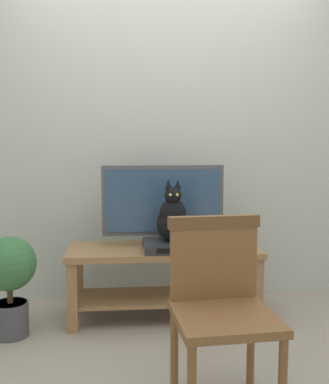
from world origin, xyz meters
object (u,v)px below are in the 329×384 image
object	(u,v)px
tv	(163,203)
media_box	(172,246)
tv_stand	(164,268)
cat	(173,218)
potted_plant	(9,276)
wooden_chair	(220,297)
book_stack	(232,238)

from	to	relation	value
tv	media_box	xyz separation A→B (m)	(0.05, -0.18, -0.27)
tv_stand	tv	xyz separation A→B (m)	(0.00, 0.09, 0.45)
tv	cat	world-z (taller)	tv
cat	potted_plant	size ratio (longest dim) A/B	0.65
wooden_chair	book_stack	distance (m)	1.13
book_stack	media_box	bearing A→B (deg)	-166.87
cat	potted_plant	world-z (taller)	cat
tv	media_box	world-z (taller)	tv
book_stack	tv	bearing A→B (deg)	171.12
tv	wooden_chair	bearing A→B (deg)	-81.32
tv	book_stack	xyz separation A→B (m)	(0.49, -0.08, -0.25)
media_box	book_stack	bearing A→B (deg)	13.13
media_box	wooden_chair	size ratio (longest dim) A/B	0.43
tv_stand	wooden_chair	size ratio (longest dim) A/B	1.49
wooden_chair	media_box	bearing A→B (deg)	97.38
tv_stand	cat	bearing A→B (deg)	-63.35
tv	cat	size ratio (longest dim) A/B	2.04
tv	wooden_chair	size ratio (longest dim) A/B	0.96
tv_stand	cat	xyz separation A→B (m)	(0.05, -0.10, 0.37)
wooden_chair	potted_plant	world-z (taller)	wooden_chair
wooden_chair	book_stack	size ratio (longest dim) A/B	3.58
tv	potted_plant	bearing A→B (deg)	-162.85
media_box	cat	distance (m)	0.19
tv_stand	media_box	world-z (taller)	media_box
cat	potted_plant	xyz separation A→B (m)	(-1.06, -0.12, -0.33)
tv	media_box	size ratio (longest dim) A/B	2.23
tv_stand	book_stack	bearing A→B (deg)	1.54
cat	wooden_chair	size ratio (longest dim) A/B	0.47
cat	wooden_chair	distance (m)	1.00
tv_stand	wooden_chair	world-z (taller)	wooden_chair
tv_stand	wooden_chair	bearing A→B (deg)	-80.61
media_box	wooden_chair	world-z (taller)	wooden_chair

